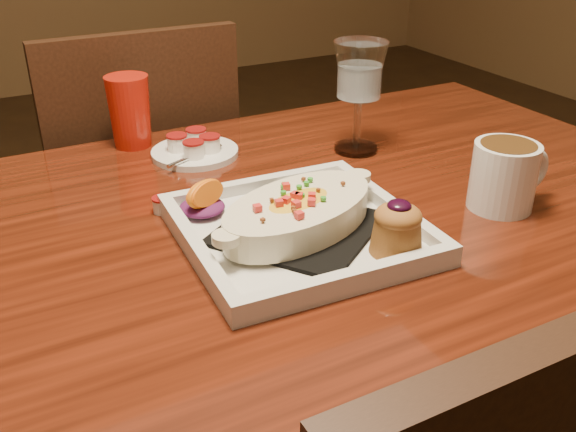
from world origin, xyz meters
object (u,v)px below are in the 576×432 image
table (255,289)px  red_tumbler (130,112)px  plate (304,221)px  chair_far (141,207)px  coffee_mug (506,173)px  saucer (195,149)px  goblet (360,77)px

table → red_tumbler: (-0.05, 0.40, 0.16)m
plate → table: bearing=137.3°
chair_far → red_tumbler: size_ratio=7.21×
coffee_mug → saucer: bearing=131.0°
goblet → red_tumbler: goblet is taller
coffee_mug → saucer: 0.52m
table → chair_far: bearing=90.0°
goblet → chair_far: bearing=123.5°
table → plate: 0.15m
chair_far → saucer: chair_far is taller
chair_far → coffee_mug: bearing=116.1°
goblet → saucer: size_ratio=1.27×
red_tumbler → saucer: bearing=-51.9°
coffee_mug → red_tumbler: size_ratio=1.04×
saucer → coffee_mug: bearing=-50.2°
saucer → red_tumbler: red_tumbler is taller
chair_far → table: bearing=90.0°
table → saucer: saucer is taller
coffee_mug → red_tumbler: bearing=130.6°
goblet → plate: bearing=-135.2°
plate → red_tumbler: 0.47m
plate → goblet: goblet is taller
plate → saucer: 0.35m
table → goblet: goblet is taller
table → chair_far: size_ratio=1.61×
chair_far → red_tumbler: (-0.05, -0.23, 0.31)m
table → goblet: size_ratio=7.70×
saucer → goblet: bearing=-22.4°
coffee_mug → goblet: goblet is taller
plate → goblet: 0.36m
coffee_mug → red_tumbler: red_tumbler is taller
chair_far → plate: bearing=94.3°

